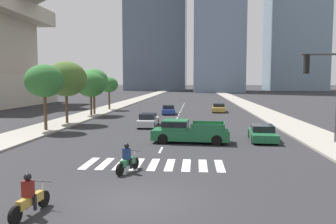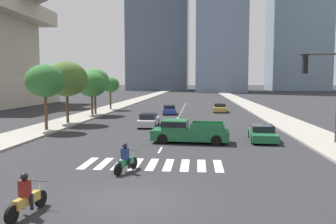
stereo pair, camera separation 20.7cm
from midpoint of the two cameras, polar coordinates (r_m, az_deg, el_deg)
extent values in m
plane|color=#28282B|center=(13.71, -5.86, -14.31)|extent=(800.00, 800.00, 0.00)
cube|color=gray|center=(44.03, 17.28, -0.95)|extent=(4.00, 260.00, 0.15)
cube|color=gray|center=(45.32, -14.06, -0.71)|extent=(4.00, 260.00, 0.15)
cube|color=silver|center=(19.91, -13.17, -8.24)|extent=(0.45, 2.76, 0.01)
cube|color=silver|center=(19.65, -10.65, -8.36)|extent=(0.45, 2.76, 0.01)
cube|color=silver|center=(19.44, -8.06, -8.47)|extent=(0.45, 2.76, 0.01)
cube|color=silver|center=(19.27, -5.41, -8.57)|extent=(0.45, 2.76, 0.01)
cube|color=silver|center=(19.14, -2.73, -8.65)|extent=(0.45, 2.76, 0.01)
cube|color=silver|center=(19.04, -0.01, -8.71)|extent=(0.45, 2.76, 0.01)
cube|color=silver|center=(19.00, 2.73, -8.75)|extent=(0.45, 2.76, 0.01)
cube|color=silver|center=(18.99, 5.47, -8.77)|extent=(0.45, 2.76, 0.01)
cube|color=silver|center=(19.03, 8.22, -8.78)|extent=(0.45, 2.76, 0.01)
cube|color=silver|center=(23.01, -1.46, -6.29)|extent=(0.14, 2.00, 0.01)
cube|color=silver|center=(26.93, -0.56, -4.62)|extent=(0.14, 2.00, 0.01)
cube|color=silver|center=(30.86, 0.10, -3.36)|extent=(0.14, 2.00, 0.01)
cube|color=silver|center=(34.81, 0.62, -2.40)|extent=(0.14, 2.00, 0.01)
cube|color=silver|center=(38.78, 1.03, -1.62)|extent=(0.14, 2.00, 0.01)
cube|color=silver|center=(42.74, 1.36, -1.00)|extent=(0.14, 2.00, 0.01)
cube|color=silver|center=(46.72, 1.63, -0.48)|extent=(0.14, 2.00, 0.01)
cube|color=silver|center=(50.69, 1.87, -0.04)|extent=(0.14, 2.00, 0.01)
cube|color=silver|center=(54.68, 2.06, 0.34)|extent=(0.14, 2.00, 0.01)
cube|color=silver|center=(58.66, 2.24, 0.66)|extent=(0.14, 2.00, 0.01)
cube|color=silver|center=(62.64, 2.39, 0.95)|extent=(0.14, 2.00, 0.01)
cube|color=silver|center=(66.63, 2.52, 1.20)|extent=(0.14, 2.00, 0.01)
cube|color=silver|center=(70.62, 2.63, 1.42)|extent=(0.14, 2.00, 0.01)
cylinder|color=black|center=(18.25, -5.77, -8.40)|extent=(0.32, 0.61, 0.60)
cylinder|color=black|center=(17.03, -8.30, -9.41)|extent=(0.32, 0.61, 0.60)
cube|color=#1E6038|center=(17.58, -7.00, -8.19)|extent=(0.61, 1.19, 0.32)
cylinder|color=#B2B2B7|center=(18.10, -5.94, -7.54)|extent=(0.16, 0.32, 0.67)
cylinder|color=black|center=(18.06, -5.87, -6.36)|extent=(0.67, 0.27, 0.04)
cube|color=navy|center=(17.40, -7.19, -6.87)|extent=(0.42, 0.35, 0.55)
sphere|color=black|center=(17.32, -7.20, -5.55)|extent=(0.26, 0.26, 0.26)
cylinder|color=black|center=(17.68, -7.50, -8.29)|extent=(0.15, 0.15, 0.55)
cylinder|color=black|center=(17.50, -6.49, -8.42)|extent=(0.15, 0.15, 0.55)
cylinder|color=black|center=(13.70, -20.25, -13.31)|extent=(0.21, 0.61, 0.60)
cylinder|color=black|center=(12.47, -24.38, -15.30)|extent=(0.21, 0.61, 0.60)
cube|color=#B28E38|center=(13.00, -22.24, -13.35)|extent=(0.40, 1.29, 0.32)
cylinder|color=#B2B2B7|center=(13.53, -20.53, -12.22)|extent=(0.11, 0.32, 0.67)
cylinder|color=black|center=(13.46, -20.46, -10.66)|extent=(0.70, 0.14, 0.04)
cube|color=maroon|center=(12.80, -22.57, -11.62)|extent=(0.39, 0.29, 0.55)
sphere|color=black|center=(12.69, -22.64, -9.87)|extent=(0.26, 0.26, 0.26)
cylinder|color=black|center=(13.12, -22.90, -13.44)|extent=(0.14, 0.14, 0.55)
cylinder|color=black|center=(12.92, -21.56, -13.68)|extent=(0.14, 0.14, 0.55)
cube|color=#1E6038|center=(25.74, 3.55, -3.74)|extent=(5.83, 2.52, 0.75)
cube|color=#1E6038|center=(25.77, 1.04, -2.10)|extent=(1.96, 2.06, 0.70)
cube|color=black|center=(25.76, 1.04, -1.91)|extent=(1.98, 2.10, 0.39)
cube|color=#1E6038|center=(24.57, 6.25, -2.66)|extent=(2.39, 0.26, 0.55)
cube|color=#1E6038|center=(26.56, 6.45, -2.08)|extent=(2.39, 0.26, 0.55)
cube|color=#1E6038|center=(25.54, 9.04, -2.39)|extent=(0.23, 2.01, 0.55)
cylinder|color=black|center=(25.11, -1.07, -4.46)|extent=(0.78, 0.32, 0.76)
cylinder|color=black|center=(26.94, -0.37, -3.80)|extent=(0.78, 0.32, 0.76)
cylinder|color=black|center=(24.74, 7.82, -4.65)|extent=(0.78, 0.32, 0.76)
cylinder|color=black|center=(26.60, 7.90, -3.96)|extent=(0.78, 0.32, 0.76)
cube|color=#1E6038|center=(27.46, 15.14, -3.69)|extent=(2.15, 4.57, 0.56)
cube|color=black|center=(27.60, 15.11, -2.56)|extent=(1.76, 2.11, 0.47)
cylinder|color=black|center=(26.11, 17.35, -4.45)|extent=(0.26, 0.65, 0.64)
cylinder|color=black|center=(25.90, 13.68, -4.44)|extent=(0.26, 0.65, 0.64)
cylinder|color=black|center=(29.07, 16.44, -3.47)|extent=(0.26, 0.65, 0.64)
cylinder|color=black|center=(28.88, 13.14, -3.45)|extent=(0.26, 0.65, 0.64)
cube|color=navy|center=(47.87, -0.09, 0.21)|extent=(2.17, 4.56, 0.60)
cube|color=black|center=(47.60, -0.09, 0.82)|extent=(1.72, 2.13, 0.47)
cylinder|color=black|center=(49.36, -1.03, 0.20)|extent=(0.28, 0.66, 0.64)
cylinder|color=black|center=(49.39, 0.78, 0.20)|extent=(0.28, 0.66, 0.64)
cylinder|color=black|center=(46.38, -1.02, -0.12)|extent=(0.28, 0.66, 0.64)
cylinder|color=black|center=(46.41, 0.91, -0.12)|extent=(0.28, 0.66, 0.64)
cube|color=#B28E38|center=(51.52, 8.28, 0.51)|extent=(2.10, 4.52, 0.61)
cube|color=black|center=(51.70, 8.28, 1.13)|extent=(1.74, 2.08, 0.47)
cylinder|color=black|center=(50.05, 9.24, 0.20)|extent=(0.26, 0.65, 0.64)
cylinder|color=black|center=(50.04, 7.33, 0.22)|extent=(0.26, 0.65, 0.64)
cylinder|color=black|center=(53.05, 9.17, 0.47)|extent=(0.26, 0.65, 0.64)
cylinder|color=black|center=(53.03, 7.36, 0.50)|extent=(0.26, 0.65, 0.64)
cube|color=#B7BABF|center=(34.89, -3.46, -1.61)|extent=(1.72, 4.78, 0.63)
cube|color=black|center=(34.59, -3.52, -0.71)|extent=(1.51, 2.15, 0.53)
cylinder|color=black|center=(36.61, -4.30, -1.54)|extent=(0.22, 0.64, 0.64)
cylinder|color=black|center=(36.41, -1.92, -1.56)|extent=(0.22, 0.64, 0.64)
cylinder|color=black|center=(33.43, -5.13, -2.18)|extent=(0.22, 0.64, 0.64)
cylinder|color=black|center=(33.22, -2.53, -2.21)|extent=(0.22, 0.64, 0.64)
cube|color=black|center=(17.49, 21.60, 7.38)|extent=(0.20, 0.28, 0.90)
sphere|color=red|center=(17.50, 21.63, 8.36)|extent=(0.18, 0.18, 0.18)
sphere|color=orange|center=(17.49, 21.60, 7.38)|extent=(0.18, 0.18, 0.18)
sphere|color=green|center=(17.48, 21.57, 6.39)|extent=(0.18, 0.18, 0.18)
cylinder|color=#4C3823|center=(33.18, -19.76, -0.16)|extent=(0.28, 0.28, 3.05)
ellipsoid|color=#2D662D|center=(33.06, -19.91, 4.87)|extent=(3.47, 3.47, 2.95)
cylinder|color=#4C3823|center=(37.96, -16.53, 0.45)|extent=(0.28, 0.28, 2.91)
ellipsoid|color=#426028|center=(37.85, -16.66, 5.27)|extent=(4.32, 4.32, 3.68)
cylinder|color=#4C3823|center=(46.04, -12.70, 1.04)|extent=(0.28, 0.28, 2.46)
ellipsoid|color=#2D662D|center=(45.93, -12.77, 4.48)|extent=(3.83, 3.83, 3.25)
cylinder|color=#4C3823|center=(47.36, -12.20, 1.46)|extent=(0.28, 0.28, 2.95)
ellipsoid|color=#387538|center=(47.27, -12.27, 5.07)|extent=(3.78, 3.78, 3.21)
cylinder|color=#4C3823|center=(55.13, -9.79, 1.88)|extent=(0.28, 0.28, 2.72)
ellipsoid|color=#2D662D|center=(55.05, -9.83, 4.46)|extent=(2.82, 2.82, 2.40)
camera|label=1|loc=(0.10, -90.21, -0.02)|focal=36.89mm
camera|label=2|loc=(0.10, 89.79, 0.02)|focal=36.89mm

